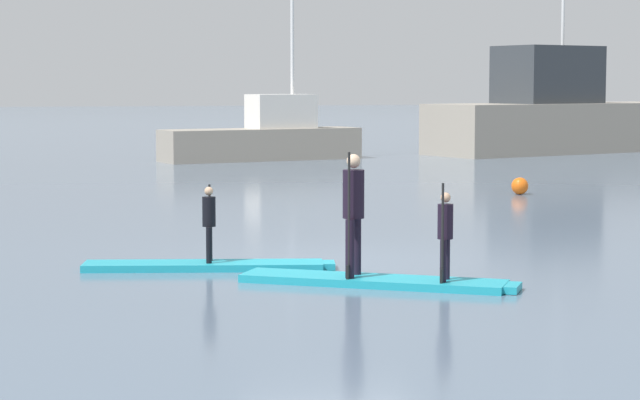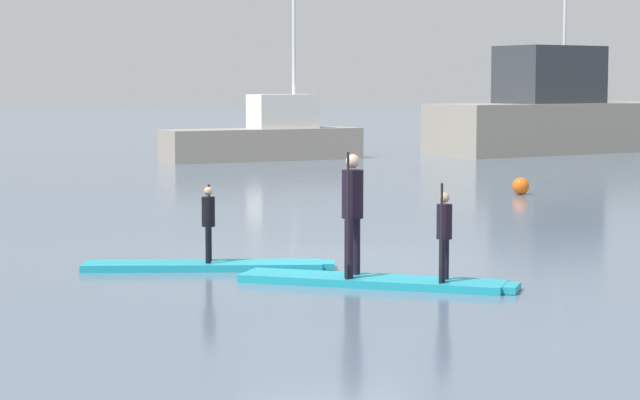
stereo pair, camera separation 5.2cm
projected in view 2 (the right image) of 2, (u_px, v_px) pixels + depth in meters
The scene contains 9 objects.
ground_plane at pixel (336, 264), 17.58m from camera, with size 240.00×240.00×0.00m, color slate.
paddleboard_near at pixel (208, 266), 17.04m from camera, with size 3.51×1.31×0.10m.
paddler_child_solo at pixel (208, 220), 16.99m from camera, with size 0.22×0.37×1.07m.
paddleboard_far at pixel (377, 281), 15.70m from camera, with size 3.36×2.39×0.10m.
paddler_adult at pixel (352, 207), 15.70m from camera, with size 0.38×0.44×1.61m.
paddler_child_front at pixel (444, 231), 15.37m from camera, with size 0.27×0.35×1.25m.
fishing_boat_white_large at pixel (560, 116), 45.50m from camera, with size 11.32×6.37×10.68m.
fishing_boat_green_midground at pixel (267, 137), 41.12m from camera, with size 7.01×3.10×6.36m.
mooring_buoy_near at pixel (521, 186), 28.44m from camera, with size 0.40×0.40×0.40m, color orange.
Camera 2 is at (-4.51, -16.82, 2.58)m, focal length 69.01 mm.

